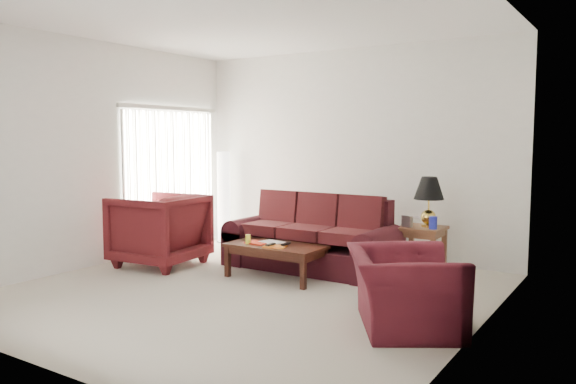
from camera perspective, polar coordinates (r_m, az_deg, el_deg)
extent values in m
plane|color=#BBB2A0|center=(6.38, -4.21, -10.04)|extent=(5.00, 5.00, 0.00)
cube|color=silver|center=(8.75, -11.80, 1.25)|extent=(0.10, 2.00, 2.16)
cube|color=black|center=(8.13, 1.12, -1.66)|extent=(0.40, 0.24, 0.38)
cube|color=#B0B0B4|center=(7.27, 12.01, -2.93)|extent=(0.15, 0.09, 0.14)
cylinder|color=#161D94|center=(7.17, 14.53, -3.04)|extent=(0.12, 0.12, 0.16)
cube|color=#B8B7BC|center=(7.59, 12.70, -2.52)|extent=(0.17, 0.19, 0.05)
imported|color=#471013|center=(7.74, -12.94, -3.75)|extent=(1.17, 1.14, 0.97)
imported|color=#410F17|center=(5.22, 11.66, -9.70)|extent=(1.37, 1.41, 0.70)
cube|color=red|center=(6.93, -3.16, -5.18)|extent=(0.29, 0.23, 0.02)
cube|color=white|center=(6.96, -1.66, -5.13)|extent=(0.32, 0.26, 0.02)
cube|color=orange|center=(6.70, -1.33, -5.56)|extent=(0.31, 0.27, 0.01)
cube|color=black|center=(6.72, -1.79, -5.34)|extent=(0.06, 0.16, 0.02)
cube|color=black|center=(6.75, -0.23, -5.29)|extent=(0.06, 0.17, 0.02)
cylinder|color=#FCF038|center=(6.91, -4.08, -4.81)|extent=(0.07, 0.07, 0.11)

